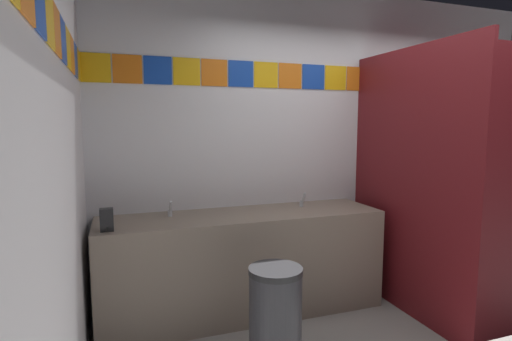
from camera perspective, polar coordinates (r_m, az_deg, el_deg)
The scene contains 9 objects.
wall_back at distance 3.99m, azimuth 10.79°, elevation 4.13°, with size 4.50×0.09×2.84m.
wall_side at distance 1.93m, azimuth -27.87°, elevation 0.78°, with size 0.09×3.01×2.84m.
vanity_counter at distance 3.45m, azimuth -1.80°, elevation -12.98°, with size 2.35×0.62×0.85m.
faucet_left at distance 3.28m, azimuth -12.18°, elevation -5.62°, with size 0.04×0.10×0.14m.
faucet_right at distance 3.62m, azimuth 6.67°, elevation -4.37°, with size 0.04×0.10×0.14m.
soap_dispenser at distance 2.98m, azimuth -20.61°, elevation -6.63°, with size 0.09×0.09×0.16m.
stall_divider at distance 3.47m, azimuth 25.75°, elevation -2.08°, with size 0.92×1.47×2.21m.
toilet at distance 4.27m, azimuth 23.25°, elevation -11.44°, with size 0.39×0.49×0.74m.
trash_bin at distance 2.78m, azimuth 2.79°, elevation -20.26°, with size 0.35×0.35×0.67m.
Camera 1 is at (-2.00, -1.90, 1.60)m, focal length 27.92 mm.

